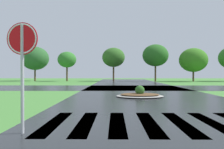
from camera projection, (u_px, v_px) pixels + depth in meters
The scene contains 6 objects.
asphalt_roadway at pixel (151, 100), 12.54m from camera, with size 9.12×80.00×0.01m, color #232628.
asphalt_cross_road at pixel (134, 88), 23.05m from camera, with size 90.00×8.21×0.01m, color #232628.
crosswalk_stripes at pixel (181, 123), 6.87m from camera, with size 7.65×3.47×0.01m.
stop_sign at pixel (22, 51), 5.67m from camera, with size 0.76×0.12×2.61m.
median_island at pixel (140, 95), 14.32m from camera, with size 2.79×2.39×0.68m.
background_treeline at pixel (137, 58), 40.69m from camera, with size 38.32×7.01×6.10m.
Camera 1 is at (-1.87, -2.56, 1.43)m, focal length 38.79 mm.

